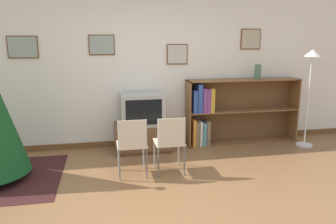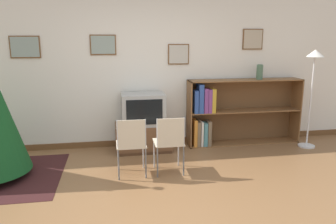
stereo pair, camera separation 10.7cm
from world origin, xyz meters
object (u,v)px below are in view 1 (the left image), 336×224
object	(u,v)px
tv_console	(143,137)
bookshelf	(224,112)
standing_lamp	(311,73)
television	(142,109)
folding_chair_left	(132,144)
vase	(258,72)
folding_chair_right	(170,141)

from	to	relation	value
tv_console	bookshelf	world-z (taller)	bookshelf
bookshelf	standing_lamp	world-z (taller)	standing_lamp
television	folding_chair_left	world-z (taller)	television
vase	standing_lamp	distance (m)	0.86
bookshelf	vase	distance (m)	0.92
television	bookshelf	bearing A→B (deg)	4.48
folding_chair_right	folding_chair_left	bearing A→B (deg)	180.00
tv_console	television	xyz separation A→B (m)	(0.00, -0.00, 0.48)
bookshelf	vase	xyz separation A→B (m)	(0.58, -0.03, 0.71)
folding_chair_left	standing_lamp	xyz separation A→B (m)	(3.08, 0.76, 0.81)
television	folding_chair_right	bearing A→B (deg)	-76.13
television	folding_chair_right	xyz separation A→B (m)	(0.26, -1.05, -0.24)
tv_console	folding_chair_left	distance (m)	1.11
tv_console	standing_lamp	world-z (taller)	standing_lamp
tv_console	standing_lamp	distance (m)	3.03
folding_chair_right	tv_console	bearing A→B (deg)	103.83
bookshelf	standing_lamp	distance (m)	1.58
tv_console	television	distance (m)	0.48
tv_console	vase	size ratio (longest dim) A/B	3.57
folding_chair_left	vase	size ratio (longest dim) A/B	3.17
tv_console	television	bearing A→B (deg)	-90.00
folding_chair_left	folding_chair_right	bearing A→B (deg)	0.00
folding_chair_right	television	bearing A→B (deg)	103.87
folding_chair_right	bookshelf	size ratio (longest dim) A/B	0.41
tv_console	vase	distance (m)	2.30
standing_lamp	television	bearing A→B (deg)	174.07
folding_chair_left	standing_lamp	size ratio (longest dim) A/B	0.49
folding_chair_right	standing_lamp	size ratio (longest dim) A/B	0.49
television	bookshelf	world-z (taller)	bookshelf
bookshelf	standing_lamp	bearing A→B (deg)	-16.77
folding_chair_left	bookshelf	size ratio (longest dim) A/B	0.41
tv_console	folding_chair_right	bearing A→B (deg)	-76.17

